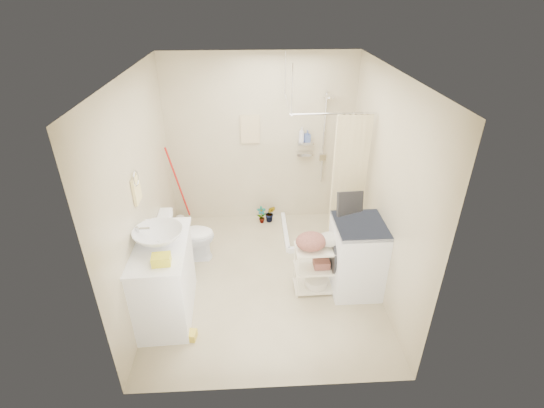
{
  "coord_description": "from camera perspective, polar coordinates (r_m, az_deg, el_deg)",
  "views": [
    {
      "loc": [
        -0.13,
        -4.03,
        3.37
      ],
      "look_at": [
        0.1,
        0.25,
        0.97
      ],
      "focal_mm": 26.0,
      "sensor_mm": 36.0,
      "label": 1
    }
  ],
  "objects": [
    {
      "name": "sink",
      "position": [
        4.32,
        -16.08,
        -4.62
      ],
      "size": [
        0.65,
        0.65,
        0.18
      ],
      "primitive_type": "imported",
      "rotation": [
        0.0,
        0.0,
        0.27
      ],
      "color": "silver",
      "rests_on": "vanity"
    },
    {
      "name": "floor",
      "position": [
        5.26,
        -0.97,
        -10.69
      ],
      "size": [
        3.2,
        3.2,
        0.0
      ],
      "primitive_type": "plane",
      "color": "#BCB08D",
      "rests_on": "ground"
    },
    {
      "name": "mop",
      "position": [
        6.2,
        -13.73,
        2.53
      ],
      "size": [
        0.13,
        0.13,
        1.35
      ],
      "primitive_type": null,
      "rotation": [
        0.0,
        0.0,
        -0.02
      ],
      "color": "red",
      "rests_on": "ground"
    },
    {
      "name": "ironing_board",
      "position": [
        4.95,
        11.02,
        -5.12
      ],
      "size": [
        0.37,
        0.21,
        1.25
      ],
      "primitive_type": null,
      "rotation": [
        0.0,
        0.0,
        0.33
      ],
      "color": "black",
      "rests_on": "ground"
    },
    {
      "name": "potted_plant_a",
      "position": [
        6.3,
        -1.54,
        -1.6
      ],
      "size": [
        0.17,
        0.13,
        0.29
      ],
      "primitive_type": "imported",
      "rotation": [
        0.0,
        0.0,
        0.19
      ],
      "color": "brown",
      "rests_on": "ground"
    },
    {
      "name": "towel_ring",
      "position": [
        4.45,
        -19.08,
        2.24
      ],
      "size": [
        0.04,
        0.22,
        0.34
      ],
      "primitive_type": null,
      "color": "#FFE88F",
      "rests_on": "wall_left"
    },
    {
      "name": "ceiling",
      "position": [
        4.1,
        -1.29,
        18.37
      ],
      "size": [
        2.8,
        3.2,
        0.04
      ],
      "primitive_type": "cube",
      "color": "silver",
      "rests_on": "ground"
    },
    {
      "name": "counter_basket",
      "position": [
        4.05,
        -15.75,
        -7.76
      ],
      "size": [
        0.2,
        0.16,
        0.1
      ],
      "primitive_type": "cube",
      "rotation": [
        0.0,
        0.0,
        0.1
      ],
      "color": "yellow",
      "rests_on": "vanity"
    },
    {
      "name": "shower",
      "position": [
        5.67,
        7.16,
        4.81
      ],
      "size": [
        1.1,
        1.1,
        2.1
      ],
      "primitive_type": null,
      "color": "white",
      "rests_on": "ground"
    },
    {
      "name": "potted_plant_b",
      "position": [
        6.33,
        -0.25,
        -1.39
      ],
      "size": [
        0.18,
        0.15,
        0.3
      ],
      "primitive_type": "imported",
      "rotation": [
        0.0,
        0.0,
        -0.15
      ],
      "color": "brown",
      "rests_on": "ground"
    },
    {
      "name": "laundry_rack",
      "position": [
        4.89,
        6.59,
        -8.7
      ],
      "size": [
        0.56,
        0.33,
        0.76
      ],
      "primitive_type": null,
      "rotation": [
        0.0,
        0.0,
        0.02
      ],
      "color": "#EBE3C7",
      "rests_on": "ground"
    },
    {
      "name": "shampoo_bottle_a",
      "position": [
        5.92,
        4.32,
        9.99
      ],
      "size": [
        0.09,
        0.09,
        0.22
      ],
      "primitive_type": "imported",
      "rotation": [
        0.0,
        0.0,
        0.08
      ],
      "color": "silver",
      "rests_on": "shower"
    },
    {
      "name": "washing_machine",
      "position": [
        4.96,
        12.47,
        -7.4
      ],
      "size": [
        0.65,
        0.67,
        0.94
      ],
      "primitive_type": "cube",
      "rotation": [
        0.0,
        0.0,
        0.01
      ],
      "color": "silver",
      "rests_on": "ground"
    },
    {
      "name": "wall_left",
      "position": [
        4.71,
        -18.41,
        1.49
      ],
      "size": [
        0.04,
        3.2,
        2.6
      ],
      "primitive_type": "cube",
      "color": "beige",
      "rests_on": "ground"
    },
    {
      "name": "toilet",
      "position": [
        5.53,
        -12.09,
        -4.5
      ],
      "size": [
        0.72,
        0.43,
        0.73
      ],
      "primitive_type": "imported",
      "rotation": [
        0.0,
        0.0,
        1.6
      ],
      "color": "white",
      "rests_on": "ground"
    },
    {
      "name": "floor_basket",
      "position": [
        4.58,
        -11.98,
        -17.92
      ],
      "size": [
        0.26,
        0.22,
        0.13
      ],
      "primitive_type": "cube",
      "rotation": [
        0.0,
        0.0,
        -0.16
      ],
      "color": "yellow",
      "rests_on": "ground"
    },
    {
      "name": "wall_front",
      "position": [
        3.2,
        -0.02,
        -11.2
      ],
      "size": [
        2.8,
        0.04,
        2.6
      ],
      "primitive_type": "cube",
      "color": "beige",
      "rests_on": "ground"
    },
    {
      "name": "vanity",
      "position": [
        4.66,
        -15.42,
        -10.49
      ],
      "size": [
        0.65,
        1.11,
        0.96
      ],
      "primitive_type": "cube",
      "rotation": [
        0.0,
        0.0,
        0.04
      ],
      "color": "white",
      "rests_on": "ground"
    },
    {
      "name": "shampoo_bottle_b",
      "position": [
        5.93,
        5.16,
        9.77
      ],
      "size": [
        0.09,
        0.09,
        0.18
      ],
      "primitive_type": "imported",
      "rotation": [
        0.0,
        0.0,
        0.15
      ],
      "color": "#425592",
      "rests_on": "shower"
    },
    {
      "name": "wall_right",
      "position": [
        4.78,
        15.91,
        2.35
      ],
      "size": [
        0.04,
        3.2,
        2.6
      ],
      "primitive_type": "cube",
      "color": "beige",
      "rests_on": "ground"
    },
    {
      "name": "hanging_towel",
      "position": [
        5.91,
        -3.19,
        10.72
      ],
      "size": [
        0.28,
        0.03,
        0.42
      ],
      "primitive_type": "cube",
      "color": "beige",
      "rests_on": "wall_back"
    },
    {
      "name": "tp_holder",
      "position": [
        5.02,
        -16.82,
        -4.09
      ],
      "size": [
        0.08,
        0.12,
        0.14
      ],
      "primitive_type": null,
      "color": "white",
      "rests_on": "wall_left"
    },
    {
      "name": "wall_back",
      "position": [
        6.0,
        -1.68,
        9.01
      ],
      "size": [
        2.8,
        0.04,
        2.6
      ],
      "primitive_type": "cube",
      "color": "beige",
      "rests_on": "ground"
    }
  ]
}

